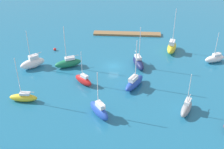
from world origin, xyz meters
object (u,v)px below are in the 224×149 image
sailboat_blue_east_end (134,82)px  sailboat_yellow_far_north (23,97)px  sailboat_green_lone_north (68,63)px  sailboat_navy_mid_basin (138,62)px  mooring_buoy_red (55,49)px  sailboat_white_outer_mooring (215,58)px  sailboat_red_inner_mooring (83,80)px  sailboat_gray_lone_south (186,108)px  pier_dock (127,34)px  sailboat_yellow_by_breakwater (172,47)px  sailboat_blue_off_beacon (99,110)px  sailboat_white_far_south (32,63)px

sailboat_blue_east_end → sailboat_yellow_far_north: bearing=136.0°
sailboat_green_lone_north → sailboat_navy_mid_basin: 16.96m
mooring_buoy_red → sailboat_white_outer_mooring: bearing=175.0°
sailboat_navy_mid_basin → sailboat_red_inner_mooring: bearing=-71.4°
sailboat_yellow_far_north → mooring_buoy_red: sailboat_yellow_far_north is taller
sailboat_green_lone_north → sailboat_yellow_far_north: size_ratio=1.05×
sailboat_gray_lone_south → sailboat_navy_mid_basin: 19.26m
pier_dock → sailboat_blue_east_end: sailboat_blue_east_end is taller
sailboat_green_lone_north → mooring_buoy_red: (5.19, -8.25, -0.73)m
pier_dock → sailboat_navy_mid_basin: size_ratio=1.90×
pier_dock → sailboat_yellow_far_north: size_ratio=1.97×
sailboat_yellow_by_breakwater → sailboat_blue_east_end: sailboat_yellow_by_breakwater is taller
sailboat_blue_off_beacon → sailboat_gray_lone_south: bearing=-119.9°
sailboat_blue_off_beacon → sailboat_navy_mid_basin: bearing=-58.7°
sailboat_blue_off_beacon → sailboat_gray_lone_south: size_ratio=1.07×
sailboat_navy_mid_basin → mooring_buoy_red: 23.22m
pier_dock → sailboat_yellow_far_north: (20.38, 33.76, 0.65)m
sailboat_yellow_by_breakwater → sailboat_blue_off_beacon: sailboat_yellow_by_breakwater is taller
sailboat_yellow_by_breakwater → sailboat_white_outer_mooring: sailboat_yellow_by_breakwater is taller
pier_dock → sailboat_red_inner_mooring: bearing=71.3°
sailboat_green_lone_north → sailboat_white_outer_mooring: 36.18m
pier_dock → sailboat_yellow_by_breakwater: sailboat_yellow_by_breakwater is taller
sailboat_white_far_south → sailboat_gray_lone_south: (-34.40, 14.95, -0.19)m
sailboat_yellow_by_breakwater → sailboat_white_far_south: (34.23, 10.31, -0.08)m
pier_dock → sailboat_green_lone_north: (13.85, 19.58, 0.82)m
sailboat_red_inner_mooring → sailboat_white_far_south: bearing=14.7°
sailboat_red_inner_mooring → sailboat_gray_lone_south: size_ratio=0.91×
sailboat_navy_mid_basin → sailboat_white_outer_mooring: bearing=84.1°
sailboat_yellow_by_breakwater → sailboat_blue_east_end: size_ratio=1.07×
sailboat_blue_off_beacon → pier_dock: bearing=-43.8°
sailboat_green_lone_north → sailboat_blue_east_end: size_ratio=0.96×
sailboat_blue_east_end → sailboat_red_inner_mooring: bearing=117.7°
sailboat_red_inner_mooring → sailboat_yellow_far_north: 13.22m
pier_dock → sailboat_green_lone_north: 24.00m
pier_dock → sailboat_blue_east_end: 27.40m
pier_dock → sailboat_white_far_south: bearing=42.5°
sailboat_blue_off_beacon → sailboat_navy_mid_basin: (-7.64, -19.03, -0.20)m
pier_dock → sailboat_gray_lone_south: bearing=108.8°
sailboat_green_lone_north → sailboat_white_far_south: bearing=-17.9°
sailboat_white_far_south → sailboat_green_lone_north: bearing=146.6°
sailboat_yellow_by_breakwater → sailboat_green_lone_north: size_ratio=1.11×
sailboat_yellow_by_breakwater → sailboat_white_far_south: 35.75m
sailboat_blue_off_beacon → sailboat_navy_mid_basin: sailboat_navy_mid_basin is taller
sailboat_navy_mid_basin → sailboat_yellow_far_north: size_ratio=1.04×
sailboat_yellow_far_north → mooring_buoy_red: size_ratio=13.34×
sailboat_white_far_south → sailboat_green_lone_north: size_ratio=0.92×
sailboat_yellow_far_north → sailboat_green_lone_north: bearing=-114.4°
sailboat_yellow_by_breakwater → sailboat_blue_east_end: (9.86, 17.16, -0.22)m
sailboat_yellow_far_north → sailboat_blue_east_end: (-22.43, -6.45, 0.24)m
pier_dock → sailboat_white_far_south: (22.32, 20.45, 1.03)m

